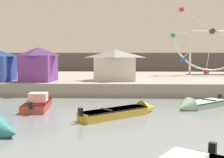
{
  "coord_description": "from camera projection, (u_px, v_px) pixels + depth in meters",
  "views": [
    {
      "loc": [
        -4.53,
        -8.89,
        3.6
      ],
      "look_at": [
        -5.21,
        10.25,
        2.09
      ],
      "focal_mm": 45.63,
      "sensor_mm": 36.0,
      "label": 1
    }
  ],
  "objects": [
    {
      "name": "quay_promenade",
      "position": [
        159.0,
        81.0,
        35.07
      ],
      "size": [
        110.0,
        20.85,
        1.21
      ],
      "primitive_type": "cube",
      "color": "gray",
      "rests_on": "ground_plane"
    },
    {
      "name": "distant_town_skyline",
      "position": [
        143.0,
        63.0,
        60.79
      ],
      "size": [
        140.0,
        3.0,
        4.4
      ],
      "primitive_type": "cube",
      "color": "#564C47",
      "rests_on": "ground_plane"
    },
    {
      "name": "motorboat_faded_red",
      "position": [
        39.0,
        102.0,
        20.35
      ],
      "size": [
        2.0,
        5.09,
        1.55
      ],
      "rotation": [
        0.0,
        0.0,
        1.68
      ],
      "color": "#B24238",
      "rests_on": "ground_plane"
    },
    {
      "name": "motorboat_mustard_yellow",
      "position": [
        126.0,
        111.0,
        17.36
      ],
      "size": [
        5.05,
        4.5,
        1.12
      ],
      "rotation": [
        0.0,
        0.0,
        0.7
      ],
      "color": "gold",
      "rests_on": "ground_plane"
    },
    {
      "name": "motorboat_seafoam",
      "position": [
        198.0,
        105.0,
        19.87
      ],
      "size": [
        4.4,
        4.03,
        1.28
      ],
      "rotation": [
        0.0,
        0.0,
        3.85
      ],
      "color": "#93BCAD",
      "rests_on": "ground_plane"
    },
    {
      "name": "ferris_wheel_white_frame",
      "position": [
        212.0,
        33.0,
        37.17
      ],
      "size": [
        10.59,
        1.2,
        10.91
      ],
      "color": "silver",
      "rests_on": "quay_promenade"
    },
    {
      "name": "carnival_booth_white_ticket",
      "position": [
        115.0,
        64.0,
        28.68
      ],
      "size": [
        4.51,
        3.05,
        3.1
      ],
      "rotation": [
        0.0,
        0.0,
        -0.01
      ],
      "color": "silver",
      "rests_on": "quay_promenade"
    },
    {
      "name": "carnival_booth_purple_stall",
      "position": [
        38.0,
        64.0,
        27.53
      ],
      "size": [
        3.51,
        3.49,
        3.29
      ],
      "rotation": [
        0.0,
        0.0,
        -0.09
      ],
      "color": "purple",
      "rests_on": "quay_promenade"
    }
  ]
}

